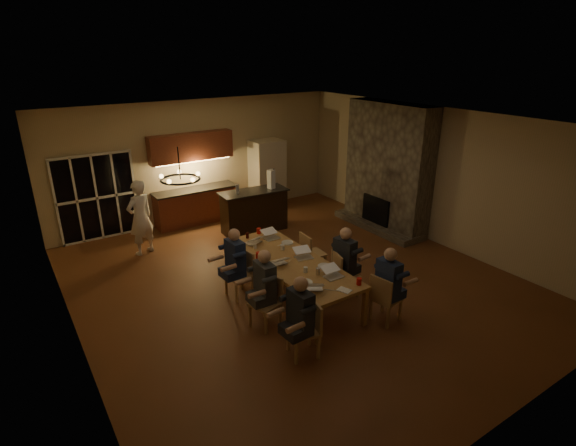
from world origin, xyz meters
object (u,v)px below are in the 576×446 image
at_px(laptop_b, 334,271).
at_px(redcup_near, 359,281).
at_px(laptop_f, 272,233).
at_px(redcup_far, 259,231).
at_px(chair_left_near, 303,330).
at_px(redcup_mid, 258,255).
at_px(chandelier, 180,179).
at_px(laptop_d, 304,252).
at_px(chair_left_far, 239,275).
at_px(laptop_e, 253,238).
at_px(chair_right_far, 313,253).
at_px(plate_far, 287,242).
at_px(bar_island, 254,211).
at_px(standing_person, 140,218).
at_px(mug_mid, 282,247).
at_px(mug_back, 255,246).
at_px(bar_bottle, 237,189).
at_px(laptop_c, 277,258).
at_px(chair_left_mid, 265,303).
at_px(person_left_near, 300,318).
at_px(mug_front, 306,270).
at_px(can_silver, 318,271).
at_px(bar_blender, 271,179).
at_px(refrigerator, 267,175).
at_px(laptop_a, 313,282).
at_px(can_cola, 247,235).
at_px(chair_right_near, 386,298).
at_px(plate_left, 305,282).
at_px(person_right_near, 388,286).
at_px(person_left_mid, 265,288).
at_px(plate_near, 324,266).
at_px(dining_table, 291,278).
at_px(person_left_far, 236,263).

distance_m(laptop_b, redcup_near, 0.48).
relative_size(laptop_f, redcup_far, 2.67).
xyz_separation_m(chair_left_near, redcup_mid, (0.37, 1.98, 0.37)).
xyz_separation_m(chandelier, laptop_d, (2.40, 0.40, -1.89)).
distance_m(chair_left_far, laptop_e, 0.92).
relative_size(chair_left_near, chair_left_far, 1.00).
xyz_separation_m(chair_right_far, plate_far, (-0.54, 0.16, 0.31)).
distance_m(bar_island, laptop_e, 2.48).
height_order(bar_island, standing_person, standing_person).
height_order(mug_mid, mug_back, same).
bearing_deg(bar_bottle, laptop_c, -105.33).
xyz_separation_m(mug_mid, mug_back, (-0.42, 0.35, 0.00)).
distance_m(chair_left_mid, bar_bottle, 4.17).
xyz_separation_m(person_left_near, mug_front, (0.85, 1.06, 0.11)).
bearing_deg(mug_back, laptop_e, 68.56).
bearing_deg(can_silver, chair_left_mid, 172.24).
height_order(chandelier, bar_blender, chandelier).
bearing_deg(chair_left_mid, refrigerator, 131.84).
height_order(laptop_f, bar_bottle, bar_bottle).
distance_m(laptop_a, laptop_d, 1.14).
xyz_separation_m(chair_left_far, standing_person, (-0.94, 2.91, 0.42)).
xyz_separation_m(can_cola, bar_blender, (1.69, 1.80, 0.51)).
bearing_deg(standing_person, laptop_e, 102.12).
xyz_separation_m(chair_left_near, laptop_f, (1.07, 2.63, 0.42)).
bearing_deg(chair_right_near, plate_far, 2.58).
relative_size(refrigerator, chair_right_far, 2.25).
height_order(redcup_far, plate_left, redcup_far).
bearing_deg(chair_left_far, chair_left_mid, -10.62).
relative_size(laptop_f, mug_mid, 3.20).
relative_size(chair_left_near, bar_blender, 1.84).
height_order(person_right_near, chandelier, chandelier).
bearing_deg(laptop_b, laptop_e, 103.04).
bearing_deg(redcup_mid, laptop_c, -65.30).
bearing_deg(laptop_f, redcup_mid, -139.08).
relative_size(person_left_mid, laptop_b, 4.31).
distance_m(mug_back, bar_bottle, 2.59).
height_order(refrigerator, mug_back, refrigerator).
xyz_separation_m(refrigerator, standing_person, (-4.00, -1.11, -0.13)).
xyz_separation_m(can_silver, plate_near, (0.28, 0.17, -0.05)).
bearing_deg(standing_person, mug_back, 97.81).
bearing_deg(chair_right_far, bar_bottle, 11.14).
height_order(dining_table, person_left_mid, person_left_mid).
height_order(refrigerator, person_left_far, refrigerator).
height_order(person_right_near, standing_person, standing_person).
bearing_deg(dining_table, chair_right_far, 31.00).
bearing_deg(can_cola, laptop_d, -72.87).
height_order(person_left_near, redcup_mid, person_left_near).
bearing_deg(person_left_mid, bar_blender, 148.41).
relative_size(bar_island, chair_left_near, 1.94).
xyz_separation_m(bar_island, laptop_e, (-1.23, -2.13, 0.32)).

